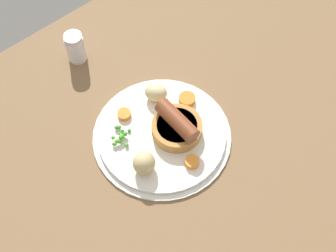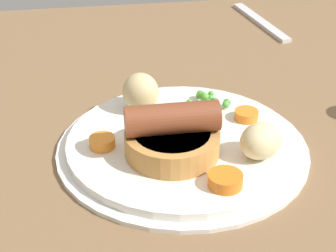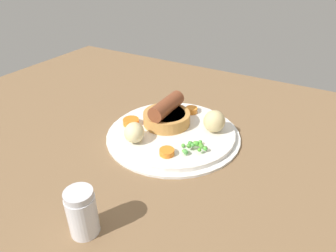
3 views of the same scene
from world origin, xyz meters
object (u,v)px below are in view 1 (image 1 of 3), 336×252
(pea_pile, at_px, (120,136))
(carrot_slice_3, at_px, (187,99))
(dinner_plate, at_px, (162,135))
(potato_chunk_0, at_px, (144,163))
(potato_chunk_1, at_px, (156,92))
(sausage_pudding, at_px, (177,126))
(carrot_slice_1, at_px, (192,162))
(carrot_slice_2, at_px, (124,114))
(salt_shaker, at_px, (75,47))

(pea_pile, relative_size, carrot_slice_3, 1.54)
(carrot_slice_3, bearing_deg, dinner_plate, -163.87)
(pea_pile, relative_size, potato_chunk_0, 1.13)
(potato_chunk_1, bearing_deg, potato_chunk_0, -137.28)
(dinner_plate, bearing_deg, potato_chunk_0, -153.30)
(potato_chunk_0, distance_m, potato_chunk_1, 0.16)
(potato_chunk_0, bearing_deg, potato_chunk_1, 42.72)
(dinner_plate, xyz_separation_m, carrot_slice_3, (0.09, 0.03, 0.01))
(sausage_pudding, relative_size, carrot_slice_1, 3.61)
(carrot_slice_1, distance_m, carrot_slice_3, 0.14)
(dinner_plate, distance_m, potato_chunk_0, 0.09)
(pea_pile, height_order, potato_chunk_0, potato_chunk_0)
(dinner_plate, bearing_deg, sausage_pudding, -32.06)
(potato_chunk_1, relative_size, carrot_slice_1, 1.69)
(dinner_plate, distance_m, carrot_slice_3, 0.09)
(dinner_plate, height_order, pea_pile, pea_pile)
(carrot_slice_1, height_order, carrot_slice_3, same)
(potato_chunk_0, height_order, carrot_slice_3, potato_chunk_0)
(potato_chunk_0, distance_m, carrot_slice_3, 0.17)
(sausage_pudding, relative_size, potato_chunk_0, 2.15)
(sausage_pudding, bearing_deg, carrot_slice_1, -18.26)
(sausage_pudding, distance_m, potato_chunk_1, 0.09)
(potato_chunk_0, height_order, carrot_slice_1, potato_chunk_0)
(carrot_slice_2, bearing_deg, potato_chunk_0, -109.76)
(dinner_plate, relative_size, carrot_slice_1, 10.06)
(salt_shaker, bearing_deg, potato_chunk_0, -100.92)
(sausage_pudding, height_order, salt_shaker, same)
(carrot_slice_2, relative_size, carrot_slice_3, 0.81)
(potato_chunk_0, bearing_deg, pea_pile, 87.24)
(potato_chunk_0, distance_m, salt_shaker, 0.31)
(pea_pile, distance_m, potato_chunk_0, 0.08)
(sausage_pudding, bearing_deg, carrot_slice_2, -149.55)
(pea_pile, distance_m, salt_shaker, 0.24)
(sausage_pudding, height_order, potato_chunk_0, sausage_pudding)
(salt_shaker, bearing_deg, sausage_pudding, -82.40)
(potato_chunk_0, height_order, salt_shaker, salt_shaker)
(potato_chunk_0, distance_m, carrot_slice_2, 0.12)
(sausage_pudding, xyz_separation_m, potato_chunk_0, (-0.10, -0.02, 0.00))
(carrot_slice_1, bearing_deg, salt_shaker, 92.39)
(potato_chunk_0, xyz_separation_m, salt_shaker, (0.06, 0.31, -0.00))
(potato_chunk_0, relative_size, carrot_slice_3, 1.36)
(sausage_pudding, relative_size, carrot_slice_3, 2.93)
(carrot_slice_2, bearing_deg, dinner_plate, -68.67)
(dinner_plate, height_order, potato_chunk_0, potato_chunk_0)
(potato_chunk_0, height_order, carrot_slice_2, potato_chunk_0)
(potato_chunk_1, distance_m, carrot_slice_2, 0.08)
(dinner_plate, xyz_separation_m, sausage_pudding, (0.02, -0.02, 0.03))
(carrot_slice_1, xyz_separation_m, carrot_slice_2, (-0.03, 0.17, -0.00))
(sausage_pudding, xyz_separation_m, salt_shaker, (-0.04, 0.29, 0.00))
(carrot_slice_2, bearing_deg, salt_shaker, 84.74)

